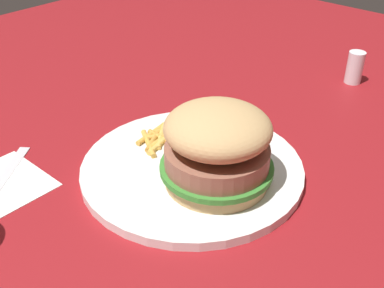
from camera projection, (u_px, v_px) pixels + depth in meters
ground_plane at (206, 184)px, 0.58m from camera, size 1.60×1.60×0.00m
plate at (192, 168)px, 0.59m from camera, size 0.28×0.28×0.01m
sandwich at (220, 145)px, 0.54m from camera, size 0.13×0.13×0.10m
fries_pile at (162, 137)px, 0.64m from camera, size 0.09×0.09×0.01m
salt_shaker at (353, 67)px, 0.81m from camera, size 0.03×0.03×0.06m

